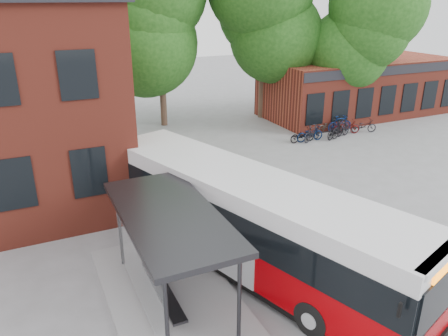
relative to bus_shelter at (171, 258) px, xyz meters
name	(u,v)px	position (x,y,z in m)	size (l,w,h in m)	color
ground	(287,249)	(4.50, 1.00, -1.45)	(100.00, 100.00, 0.00)	slate
shop_row	(358,87)	(19.50, 15.00, 0.55)	(14.00, 6.20, 4.00)	maroon
bus_shelter	(171,258)	(0.00, 0.00, 0.00)	(3.60, 7.00, 2.90)	#29292D
bike_rail	(326,134)	(13.78, 11.00, -1.26)	(5.20, 0.10, 0.38)	#29292D
tree_0	(45,48)	(-1.50, 17.00, 4.05)	(7.92, 7.92, 11.00)	#194512
tree_1	(160,46)	(5.50, 18.00, 3.75)	(7.92, 7.92, 10.40)	#194512
tree_2	(263,39)	(12.50, 17.00, 4.05)	(7.92, 7.92, 11.00)	#194512
tree_3	(359,54)	(17.50, 13.00, 3.19)	(7.04, 7.04, 9.28)	#194512
city_bus	(246,221)	(2.77, 0.89, 0.08)	(2.57, 12.04, 3.06)	#A00005
bicycle_0	(302,135)	(11.83, 10.80, -1.02)	(0.57, 1.62, 0.85)	black
bicycle_1	(312,133)	(12.47, 10.70, -0.94)	(0.48, 1.70, 1.02)	black
bicycle_2	(310,134)	(12.35, 10.77, -0.97)	(0.63, 1.81, 0.95)	#05163B
bicycle_3	(336,130)	(14.08, 10.53, -0.91)	(0.51, 1.79, 1.08)	black
bicycle_4	(327,125)	(14.58, 11.97, -1.04)	(0.54, 1.56, 0.82)	#39332C
bicycle_5	(341,129)	(14.55, 10.61, -0.89)	(0.52, 1.86, 1.12)	black
bicycle_6	(346,127)	(15.37, 11.07, -1.01)	(0.59, 1.68, 0.88)	#500D0C
bicycle_7	(340,124)	(15.34, 11.69, -0.93)	(0.49, 1.74, 1.05)	#081E56
bicycle_extra_0	(364,126)	(16.59, 10.83, -1.02)	(0.58, 1.65, 0.87)	black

